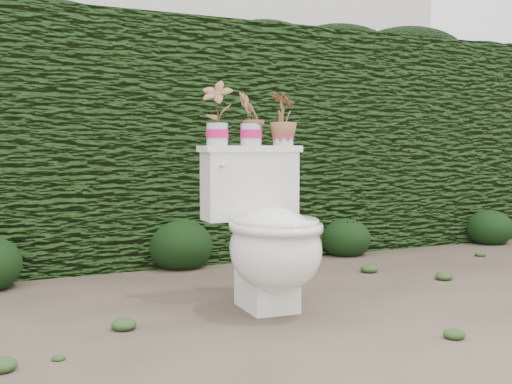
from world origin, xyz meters
name	(u,v)px	position (x,y,z in m)	size (l,w,h in m)	color
ground	(272,304)	(0.00, 0.00, 0.00)	(60.00, 60.00, 0.00)	#73624F
hedge	(170,143)	(0.00, 1.60, 0.80)	(8.00, 1.00, 1.60)	#254517
house_wall	(110,56)	(0.60, 6.00, 2.00)	(8.00, 3.50, 4.00)	silver
toilet	(268,235)	(-0.06, -0.08, 0.36)	(0.51, 0.70, 0.78)	white
potted_plant_left	(217,114)	(-0.22, 0.17, 0.93)	(0.16, 0.11, 0.31)	#326A21
potted_plant_center	(251,120)	(-0.04, 0.15, 0.90)	(0.14, 0.11, 0.25)	#326A21
potted_plant_right	(283,120)	(0.13, 0.14, 0.91)	(0.14, 0.14, 0.26)	#326A21
liriope_clump_2	(180,241)	(-0.09, 1.12, 0.17)	(0.42, 0.42, 0.34)	black
liriope_clump_3	(345,234)	(1.13, 1.07, 0.15)	(0.36, 0.36, 0.29)	black
liriope_clump_4	(489,225)	(2.48, 1.03, 0.15)	(0.37, 0.37, 0.30)	black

